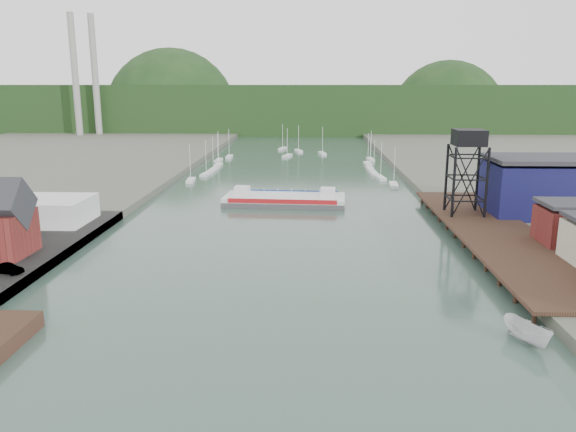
{
  "coord_description": "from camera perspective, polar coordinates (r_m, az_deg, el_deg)",
  "views": [
    {
      "loc": [
        5.57,
        -48.07,
        26.3
      ],
      "look_at": [
        1.72,
        46.67,
        4.0
      ],
      "focal_mm": 35.0,
      "sensor_mm": 36.0,
      "label": 1
    }
  ],
  "objects": [
    {
      "name": "motorboat",
      "position": [
        64.39,
        23.16,
        -10.82
      ],
      "size": [
        4.67,
        6.74,
        2.44
      ],
      "primitive_type": "imported",
      "rotation": [
        0.0,
        0.0,
        0.41
      ],
      "color": "silver",
      "rests_on": "ground"
    },
    {
      "name": "white_shed",
      "position": [
        112.16,
        -23.96,
        0.53
      ],
      "size": [
        18.0,
        12.0,
        4.5
      ],
      "primitive_type": "cube",
      "color": "silver",
      "rests_on": "west_quay"
    },
    {
      "name": "blue_shed",
      "position": [
        118.42,
        24.35,
        2.7
      ],
      "size": [
        20.5,
        14.5,
        11.3
      ],
      "color": "black",
      "rests_on": "east_land"
    },
    {
      "name": "car_west_b",
      "position": [
        84.03,
        -26.59,
        -4.82
      ],
      "size": [
        4.37,
        2.35,
        1.37
      ],
      "primitive_type": "imported",
      "rotation": [
        0.0,
        0.0,
        1.34
      ],
      "color": "#999999",
      "rests_on": "west_quay"
    },
    {
      "name": "smokestacks",
      "position": [
        301.97,
        -19.9,
        13.17
      ],
      "size": [
        11.2,
        8.2,
        60.0
      ],
      "color": "#989893",
      "rests_on": "ground"
    },
    {
      "name": "ground",
      "position": [
        55.08,
        -3.9,
        -15.32
      ],
      "size": [
        600.0,
        600.0,
        0.0
      ],
      "primitive_type": "plane",
      "color": "#2B4335",
      "rests_on": "ground"
    },
    {
      "name": "distant_hills",
      "position": [
        349.92,
        0.77,
        10.62
      ],
      "size": [
        500.0,
        120.0,
        80.0
      ],
      "color": "#183216",
      "rests_on": "ground"
    },
    {
      "name": "marina_sailboats",
      "position": [
        188.41,
        0.64,
        5.32
      ],
      "size": [
        57.71,
        92.65,
        0.9
      ],
      "color": "silver",
      "rests_on": "ground"
    },
    {
      "name": "east_pier",
      "position": [
        101.22,
        20.35,
        -1.56
      ],
      "size": [
        14.0,
        70.0,
        2.45
      ],
      "color": "black",
      "rests_on": "ground"
    },
    {
      "name": "lift_tower",
      "position": [
        110.59,
        17.89,
        7.07
      ],
      "size": [
        6.5,
        6.5,
        16.0
      ],
      "color": "black",
      "rests_on": "east_pier"
    },
    {
      "name": "chain_ferry",
      "position": [
        126.06,
        -0.35,
        1.71
      ],
      "size": [
        27.48,
        12.39,
        3.87
      ],
      "rotation": [
        0.0,
        0.0,
        -0.06
      ],
      "color": "#454547",
      "rests_on": "ground"
    }
  ]
}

